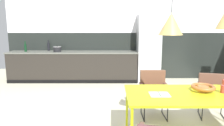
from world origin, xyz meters
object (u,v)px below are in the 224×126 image
at_px(armchair_head_of_table, 153,88).
at_px(cooking_pot, 57,49).
at_px(armchair_by_stool, 213,89).
at_px(fruit_bowl, 203,87).
at_px(mug_tall_blue, 224,89).
at_px(pendant_lamp_over_table_near, 171,24).
at_px(bottle_spice_small, 48,47).
at_px(bottle_oil_tall, 25,48).
at_px(dining_table, 194,96).
at_px(refrigerator_column, 148,48).
at_px(open_book, 159,94).

xyz_separation_m(armchair_head_of_table, cooking_pot, (-2.35, 2.41, 0.44)).
height_order(armchair_by_stool, cooking_pot, cooking_pot).
height_order(armchair_by_stool, fruit_bowl, fruit_bowl).
height_order(mug_tall_blue, pendant_lamp_over_table_near, pendant_lamp_over_table_near).
xyz_separation_m(mug_tall_blue, bottle_spice_small, (-3.46, 3.58, 0.24)).
bearing_deg(bottle_oil_tall, fruit_bowl, -40.59).
height_order(armchair_by_stool, bottle_spice_small, bottle_spice_small).
relative_size(dining_table, bottle_spice_small, 5.89).
bearing_deg(mug_tall_blue, armchair_head_of_table, 130.78).
bearing_deg(dining_table, armchair_by_stool, 52.55).
distance_m(refrigerator_column, dining_table, 3.43).
bearing_deg(refrigerator_column, cooking_pot, -178.38).
xyz_separation_m(armchair_head_of_table, bottle_spice_small, (-2.68, 2.68, 0.49)).
height_order(dining_table, cooking_pot, cooking_pot).
xyz_separation_m(bottle_spice_small, pendant_lamp_over_table_near, (2.68, -3.63, 0.64)).
xyz_separation_m(armchair_head_of_table, fruit_bowl, (0.53, -0.83, 0.25)).
bearing_deg(open_book, pendant_lamp_over_table_near, 17.16).
distance_m(armchair_by_stool, cooking_pot, 4.22).
height_order(armchair_by_stool, mug_tall_blue, mug_tall_blue).
bearing_deg(mug_tall_blue, refrigerator_column, 97.73).
bearing_deg(refrigerator_column, pendant_lamp_over_table_near, -95.31).
bearing_deg(armchair_head_of_table, bottle_oil_tall, -36.82).
height_order(cooking_pot, bottle_oil_tall, bottle_oil_tall).
bearing_deg(armchair_head_of_table, mug_tall_blue, 130.51).
relative_size(fruit_bowl, mug_tall_blue, 2.71).
xyz_separation_m(armchair_by_stool, open_book, (-1.19, -0.96, 0.22)).
height_order(cooking_pot, pendant_lamp_over_table_near, pendant_lamp_over_table_near).
relative_size(bottle_oil_tall, bottle_spice_small, 0.97).
xyz_separation_m(dining_table, armchair_by_stool, (0.70, 0.91, -0.18)).
bearing_deg(refrigerator_column, armchair_head_of_table, -97.30).
bearing_deg(armchair_head_of_table, open_book, 82.73).
bearing_deg(cooking_pot, bottle_oil_tall, 178.75).
xyz_separation_m(armchair_head_of_table, pendant_lamp_over_table_near, (-0.00, -0.95, 1.13)).
distance_m(dining_table, bottle_oil_tall, 4.98).
relative_size(cooking_pot, bottle_spice_small, 0.74).
relative_size(dining_table, open_book, 7.13).
relative_size(armchair_head_of_table, fruit_bowl, 2.47).
xyz_separation_m(dining_table, cooking_pot, (-2.72, 3.35, 0.28)).
height_order(bottle_oil_tall, pendant_lamp_over_table_near, pendant_lamp_over_table_near).
relative_size(refrigerator_column, mug_tall_blue, 15.94).
xyz_separation_m(refrigerator_column, armchair_by_stool, (0.75, -2.51, -0.47)).
xyz_separation_m(refrigerator_column, pendant_lamp_over_table_near, (-0.32, -3.44, 0.68)).
bearing_deg(fruit_bowl, open_book, -166.33).
height_order(fruit_bowl, bottle_oil_tall, bottle_oil_tall).
xyz_separation_m(mug_tall_blue, bottle_oil_tall, (-4.06, 3.33, 0.23)).
xyz_separation_m(bottle_oil_tall, pendant_lamp_over_table_near, (3.28, -3.38, 0.65)).
bearing_deg(pendant_lamp_over_table_near, armchair_head_of_table, 89.96).
bearing_deg(refrigerator_column, armchair_by_stool, -73.41).
bearing_deg(armchair_head_of_table, cooking_pot, -46.04).
xyz_separation_m(open_book, cooking_pot, (-2.23, 3.40, 0.24)).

